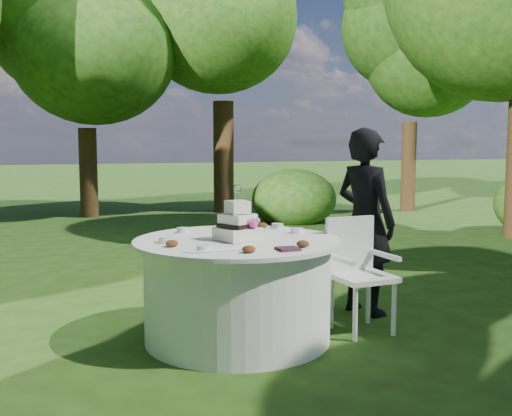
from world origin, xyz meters
The scene contains 9 objects.
ground centered at (0.00, 0.00, 0.00)m, with size 80.00×80.00×0.00m, color #1F390F.
napkins centered at (0.17, -0.56, 0.78)m, with size 0.14×0.14×0.02m, color #421C30.
feather_plume centered at (-0.29, -0.42, 0.78)m, with size 0.48×0.07×0.01m, color white.
guest centered at (1.27, 0.28, 0.81)m, with size 0.59×0.39×1.62m, color black.
table centered at (0.00, 0.00, 0.39)m, with size 1.56×1.56×0.77m.
cake centered at (-0.01, -0.05, 0.88)m, with size 0.34×0.34×0.41m.
chair centered at (0.97, -0.10, 0.52)m, with size 0.47×0.45×0.90m.
votives centered at (-0.03, 0.14, 0.79)m, with size 1.19×0.96×0.04m.
petal_cups centered at (0.01, -0.19, 0.79)m, with size 1.01×1.11×0.05m.
Camera 1 is at (-1.45, -4.20, 1.49)m, focal length 42.00 mm.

